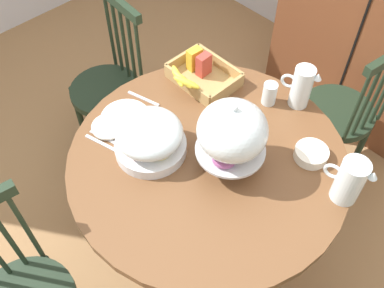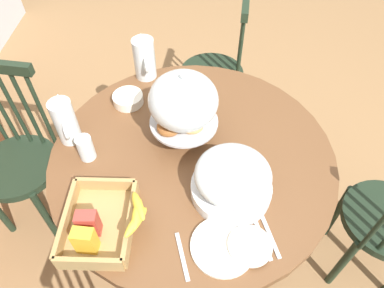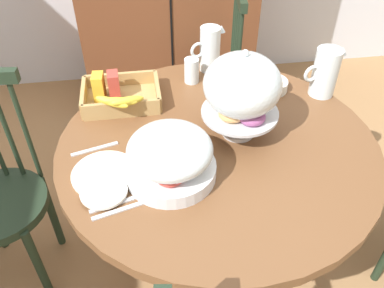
{
  "view_description": "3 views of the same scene",
  "coord_description": "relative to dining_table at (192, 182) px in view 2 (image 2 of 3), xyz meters",
  "views": [
    {
      "loc": [
        0.76,
        -0.79,
        2.21
      ],
      "look_at": [
        -0.1,
        0.03,
        0.74
      ],
      "focal_mm": 41.56,
      "sensor_mm": 36.0,
      "label": 1
    },
    {
      "loc": [
        -0.92,
        -0.0,
        1.87
      ],
      "look_at": [
        0.0,
        0.03,
        0.79
      ],
      "focal_mm": 33.06,
      "sensor_mm": 36.0,
      "label": 2
    },
    {
      "loc": [
        -0.26,
        -1.07,
        1.69
      ],
      "look_at": [
        -0.1,
        0.03,
        0.74
      ],
      "focal_mm": 37.5,
      "sensor_mm": 36.0,
      "label": 3
    }
  ],
  "objects": [
    {
      "name": "ground_plane",
      "position": [
        -0.0,
        -0.03,
        -0.52
      ],
      "size": [
        10.0,
        10.0,
        0.0
      ],
      "primitive_type": "plane",
      "color": "#997047"
    },
    {
      "name": "dining_table",
      "position": [
        0.0,
        0.0,
        0.0
      ],
      "size": [
        1.17,
        1.17,
        0.74
      ],
      "color": "brown",
      "rests_on": "ground_plane"
    },
    {
      "name": "drinking_glass",
      "position": [
        -0.04,
        0.42,
        0.27
      ],
      "size": [
        0.06,
        0.06,
        0.11
      ],
      "primitive_type": "cylinder",
      "color": "silver",
      "rests_on": "dining_table"
    },
    {
      "name": "table_knife",
      "position": [
        -0.37,
        -0.25,
        0.22
      ],
      "size": [
        0.17,
        0.06,
        0.01
      ],
      "primitive_type": "cube",
      "rotation": [
        0.0,
        0.0,
        9.69
      ],
      "color": "silver",
      "rests_on": "dining_table"
    },
    {
      "name": "cereal_basket",
      "position": [
        -0.36,
        0.3,
        0.26
      ],
      "size": [
        0.32,
        0.3,
        0.12
      ],
      "color": "tan",
      "rests_on": "dining_table"
    },
    {
      "name": "china_plate_large",
      "position": [
        -0.41,
        -0.11,
        0.22
      ],
      "size": [
        0.22,
        0.22,
        0.01
      ],
      "primitive_type": "cylinder",
      "color": "white",
      "rests_on": "dining_table"
    },
    {
      "name": "china_plate_small",
      "position": [
        -0.41,
        -0.2,
        0.24
      ],
      "size": [
        0.15,
        0.15,
        0.01
      ],
      "primitive_type": "cylinder",
      "color": "white",
      "rests_on": "china_plate_large"
    },
    {
      "name": "windsor_chair_near_window",
      "position": [
        0.88,
        -0.12,
        -0.07
      ],
      "size": [
        0.4,
        0.4,
        0.97
      ],
      "color": "#1E2D1E",
      "rests_on": "ground_plane"
    },
    {
      "name": "soup_spoon",
      "position": [
        -0.45,
        0.02,
        0.22
      ],
      "size": [
        0.17,
        0.06,
        0.01
      ],
      "primitive_type": "cube",
      "rotation": [
        0.0,
        0.0,
        9.69
      ],
      "color": "silver",
      "rests_on": "dining_table"
    },
    {
      "name": "orange_juice_pitcher",
      "position": [
        0.49,
        0.25,
        0.31
      ],
      "size": [
        0.19,
        0.1,
        0.2
      ],
      "color": "silver",
      "rests_on": "dining_table"
    },
    {
      "name": "fruit_platter_covered",
      "position": [
        -0.19,
        -0.15,
        0.3
      ],
      "size": [
        0.3,
        0.3,
        0.18
      ],
      "color": "silver",
      "rests_on": "dining_table"
    },
    {
      "name": "dinner_fork",
      "position": [
        -0.37,
        -0.28,
        0.22
      ],
      "size": [
        0.17,
        0.06,
        0.01
      ],
      "primitive_type": "cube",
      "rotation": [
        0.0,
        0.0,
        9.69
      ],
      "color": "silver",
      "rests_on": "dining_table"
    },
    {
      "name": "pastry_stand_with_dome",
      "position": [
        0.08,
        0.04,
        0.41
      ],
      "size": [
        0.28,
        0.28,
        0.34
      ],
      "color": "silver",
      "rests_on": "dining_table"
    },
    {
      "name": "cereal_bowl",
      "position": [
        0.29,
        0.31,
        0.24
      ],
      "size": [
        0.14,
        0.14,
        0.04
      ],
      "primitive_type": "cylinder",
      "color": "white",
      "rests_on": "dining_table"
    },
    {
      "name": "windsor_chair_by_cabinet",
      "position": [
        0.14,
        0.88,
        -0.07
      ],
      "size": [
        0.4,
        0.4,
        0.97
      ],
      "color": "#1E2D1E",
      "rests_on": "ground_plane"
    },
    {
      "name": "milk_pitcher",
      "position": [
        0.06,
        0.52,
        0.31
      ],
      "size": [
        0.17,
        0.09,
        0.2
      ],
      "color": "silver",
      "rests_on": "dining_table"
    }
  ]
}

